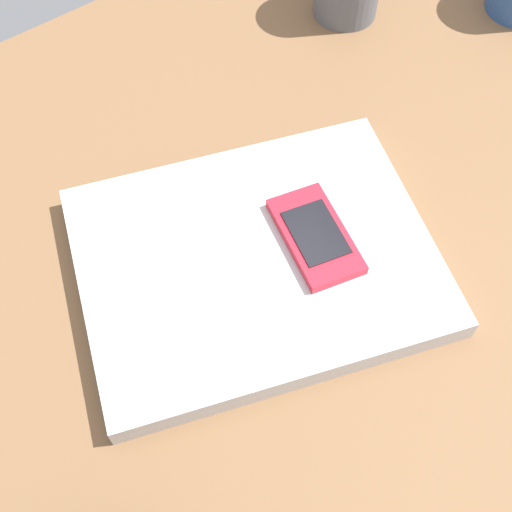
{
  "coord_description": "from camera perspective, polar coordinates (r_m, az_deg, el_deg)",
  "views": [
    {
      "loc": [
        -24.61,
        -28.19,
        56.04
      ],
      "look_at": [
        -5.21,
        -2.65,
        5.0
      ],
      "focal_mm": 47.02,
      "sensor_mm": 36.0,
      "label": 1
    }
  ],
  "objects": [
    {
      "name": "cell_phone_on_laptop",
      "position": [
        0.61,
        4.95,
        1.65
      ],
      "size": [
        7.8,
        11.24,
        1.16
      ],
      "color": "red",
      "rests_on": "laptop_closed"
    },
    {
      "name": "laptop_closed",
      "position": [
        0.61,
        0.0,
        -0.4
      ],
      "size": [
        38.06,
        33.97,
        2.41
      ],
      "primitive_type": "cube",
      "rotation": [
        0.0,
        0.0,
        -0.35
      ],
      "color": "#B7BABC",
      "rests_on": "desk_surface"
    },
    {
      "name": "desk_surface",
      "position": [
        0.66,
        2.21,
        2.24
      ],
      "size": [
        120.0,
        80.0,
        3.0
      ],
      "primitive_type": "cube",
      "color": "brown",
      "rests_on": "ground"
    }
  ]
}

